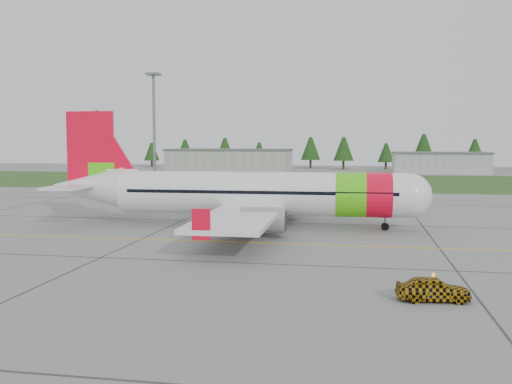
# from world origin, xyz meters

# --- Properties ---
(ground) EXTENTS (320.00, 320.00, 0.00)m
(ground) POSITION_xyz_m (0.00, 0.00, 0.00)
(ground) COLOR gray
(ground) RESTS_ON ground
(aircraft) EXTENTS (38.15, 35.00, 11.56)m
(aircraft) POSITION_xyz_m (-6.77, 16.57, 3.33)
(aircraft) COLOR white
(aircraft) RESTS_ON ground
(follow_me_car) EXTENTS (1.48, 1.69, 3.89)m
(follow_me_car) POSITION_xyz_m (7.52, -7.48, 1.95)
(follow_me_car) COLOR #D1970B
(follow_me_car) RESTS_ON ground
(service_van) EXTENTS (1.78, 1.71, 4.44)m
(service_van) POSITION_xyz_m (-17.60, 49.13, 2.22)
(service_van) COLOR silver
(service_van) RESTS_ON ground
(grass_strip) EXTENTS (320.00, 50.00, 0.03)m
(grass_strip) POSITION_xyz_m (0.00, 82.00, 0.01)
(grass_strip) COLOR #30561E
(grass_strip) RESTS_ON ground
(taxi_guideline) EXTENTS (120.00, 0.25, 0.02)m
(taxi_guideline) POSITION_xyz_m (0.00, 8.00, 0.01)
(taxi_guideline) COLOR gold
(taxi_guideline) RESTS_ON ground
(hangar_west) EXTENTS (32.00, 14.00, 6.00)m
(hangar_west) POSITION_xyz_m (-30.00, 110.00, 3.00)
(hangar_west) COLOR #A8A8A3
(hangar_west) RESTS_ON ground
(hangar_east) EXTENTS (24.00, 12.00, 5.20)m
(hangar_east) POSITION_xyz_m (25.00, 118.00, 2.60)
(hangar_east) COLOR #A8A8A3
(hangar_east) RESTS_ON ground
(floodlight_mast) EXTENTS (0.50, 0.50, 20.00)m
(floodlight_mast) POSITION_xyz_m (-32.00, 58.00, 10.00)
(floodlight_mast) COLOR slate
(floodlight_mast) RESTS_ON ground
(treeline) EXTENTS (160.00, 8.00, 10.00)m
(treeline) POSITION_xyz_m (0.00, 138.00, 5.00)
(treeline) COLOR #1C3F14
(treeline) RESTS_ON ground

